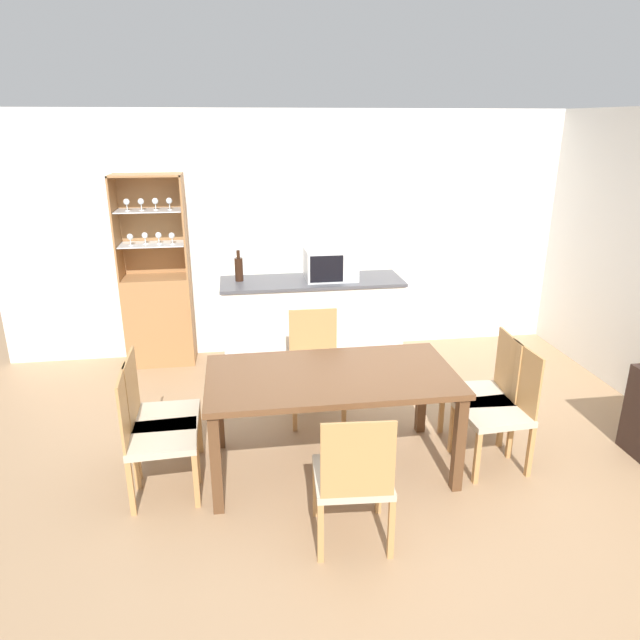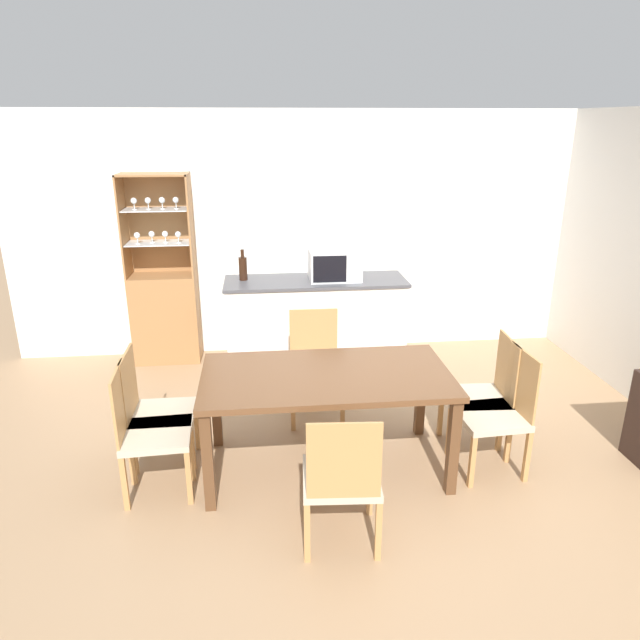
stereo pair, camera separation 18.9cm
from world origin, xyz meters
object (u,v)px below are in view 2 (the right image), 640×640
(dining_chair_side_left_far, at_px, (156,412))
(wine_bottle, at_px, (243,268))
(dining_chair_head_near, at_px, (342,478))
(dining_chair_head_far, at_px, (315,367))
(display_cabinet, at_px, (165,305))
(microwave, at_px, (334,264))
(dining_chair_side_right_far, at_px, (483,395))
(dining_chair_side_left_near, at_px, (149,431))
(dining_chair_side_right_near, at_px, (497,412))
(dining_table, at_px, (326,385))

(dining_chair_side_left_far, height_order, wine_bottle, wine_bottle)
(dining_chair_head_near, relative_size, wine_bottle, 3.04)
(dining_chair_head_far, bearing_deg, dining_chair_side_left_far, 29.56)
(display_cabinet, height_order, dining_chair_head_far, display_cabinet)
(dining_chair_head_near, height_order, dining_chair_side_left_far, same)
(dining_chair_head_far, xyz_separation_m, microwave, (0.28, 0.92, 0.67))
(dining_chair_side_right_far, height_order, dining_chair_side_left_near, same)
(dining_chair_side_left_far, distance_m, microwave, 2.28)
(dining_chair_side_right_far, distance_m, dining_chair_side_left_near, 2.45)
(microwave, bearing_deg, dining_chair_side_right_far, -59.41)
(dining_chair_head_far, bearing_deg, dining_chair_side_right_near, 143.07)
(dining_chair_head_near, bearing_deg, microwave, 87.74)
(dining_chair_side_left_far, bearing_deg, dining_chair_side_right_near, 83.41)
(microwave, bearing_deg, display_cabinet, 164.44)
(dining_table, relative_size, microwave, 3.55)
(dining_chair_side_left_far, bearing_deg, microwave, 136.41)
(display_cabinet, bearing_deg, wine_bottle, -27.01)
(display_cabinet, height_order, dining_chair_side_right_near, display_cabinet)
(dining_table, xyz_separation_m, dining_chair_side_left_far, (-1.22, 0.14, -0.22))
(dining_chair_side_right_near, xyz_separation_m, dining_chair_side_right_far, (0.00, 0.27, 0.00))
(dining_chair_side_left_near, distance_m, microwave, 2.48)
(microwave, bearing_deg, dining_chair_head_far, -106.96)
(dining_chair_side_left_near, bearing_deg, dining_chair_head_near, 58.15)
(dining_chair_side_left_far, distance_m, wine_bottle, 1.86)
(dining_chair_head_near, height_order, dining_chair_side_left_near, same)
(display_cabinet, height_order, dining_table, display_cabinet)
(dining_chair_head_far, relative_size, dining_chair_side_left_near, 1.00)
(display_cabinet, distance_m, dining_chair_side_right_near, 3.55)
(dining_chair_head_near, xyz_separation_m, dining_chair_side_left_near, (-1.22, 0.67, 0.00))
(dining_chair_side_right_far, bearing_deg, dining_chair_side_right_near, -176.59)
(dining_chair_side_left_near, xyz_separation_m, microwave, (1.50, 1.87, 0.67))
(dining_chair_side_right_near, relative_size, dining_chair_head_near, 1.00)
(dining_chair_side_left_far, distance_m, dining_chair_side_left_near, 0.28)
(dining_chair_head_far, relative_size, dining_chair_head_near, 1.00)
(dining_chair_head_far, xyz_separation_m, wine_bottle, (-0.60, 0.97, 0.64))
(display_cabinet, bearing_deg, dining_chair_head_far, -44.05)
(dining_table, xyz_separation_m, microwave, (0.28, 1.72, 0.45))
(dining_chair_head_far, height_order, wine_bottle, wine_bottle)
(dining_table, distance_m, dining_chair_side_right_far, 1.25)
(dining_table, relative_size, dining_chair_head_near, 1.92)
(dining_chair_head_near, distance_m, dining_chair_side_left_near, 1.39)
(dining_chair_side_right_near, bearing_deg, dining_chair_head_near, 115.30)
(dining_chair_head_near, relative_size, microwave, 1.85)
(display_cabinet, xyz_separation_m, dining_table, (1.44, -2.20, 0.06))
(display_cabinet, height_order, dining_chair_side_left_near, display_cabinet)
(dining_chair_head_near, xyz_separation_m, dining_chair_side_left_far, (-1.22, 0.95, 0.00))
(dining_chair_side_left_far, relative_size, dining_chair_side_right_far, 1.00)
(dining_chair_head_far, distance_m, dining_chair_side_right_near, 1.54)
(dining_table, distance_m, dining_chair_head_far, 0.84)
(dining_table, bearing_deg, dining_chair_head_far, 89.95)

